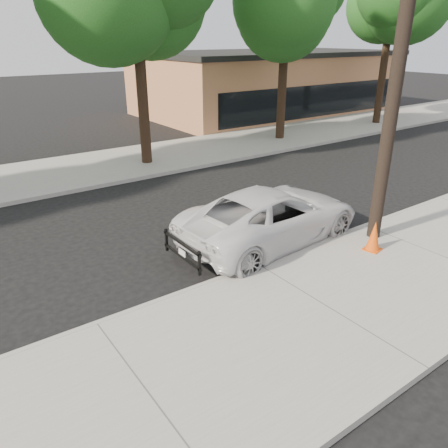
{
  "coord_description": "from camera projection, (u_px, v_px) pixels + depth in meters",
  "views": [
    {
      "loc": [
        -6.03,
        -9.13,
        5.18
      ],
      "look_at": [
        -0.4,
        -1.27,
        1.0
      ],
      "focal_mm": 35.0,
      "sensor_mm": 36.0,
      "label": 1
    }
  ],
  "objects": [
    {
      "name": "police_cruiser",
      "position": [
        271.0,
        215.0,
        11.72
      ],
      "size": [
        5.52,
        2.87,
        1.49
      ],
      "primitive_type": "imported",
      "rotation": [
        0.0,
        0.0,
        1.65
      ],
      "color": "silver",
      "rests_on": "ground"
    },
    {
      "name": "tree_e",
      "position": [
        396.0,
        7.0,
        24.95
      ],
      "size": [
        4.8,
        4.65,
        9.25
      ],
      "color": "black",
      "rests_on": "far_sidewalk"
    },
    {
      "name": "traffic_cone",
      "position": [
        374.0,
        236.0,
        11.02
      ],
      "size": [
        0.47,
        0.47,
        0.78
      ],
      "rotation": [
        0.0,
        0.0,
        0.2
      ],
      "color": "#E9500C",
      "rests_on": "near_sidewalk"
    },
    {
      "name": "curb_near",
      "position": [
        258.0,
        267.0,
        10.5
      ],
      "size": [
        90.0,
        0.12,
        0.16
      ],
      "primitive_type": "cube",
      "color": "#9E9B93",
      "rests_on": "ground"
    },
    {
      "name": "ground",
      "position": [
        209.0,
        239.0,
        12.09
      ],
      "size": [
        120.0,
        120.0,
        0.0
      ],
      "primitive_type": "plane",
      "color": "black",
      "rests_on": "ground"
    },
    {
      "name": "tree_d",
      "position": [
        291.0,
        9.0,
        20.95
      ],
      "size": [
        4.5,
        4.35,
        8.75
      ],
      "color": "black",
      "rests_on": "far_sidewalk"
    },
    {
      "name": "building_main",
      "position": [
        269.0,
        83.0,
        31.79
      ],
      "size": [
        18.0,
        10.0,
        4.0
      ],
      "primitive_type": "cube",
      "color": "#BC774E",
      "rests_on": "ground"
    },
    {
      "name": "utility_pole",
      "position": [
        399.0,
        58.0,
        10.14
      ],
      "size": [
        1.4,
        0.34,
        9.0
      ],
      "color": "black",
      "rests_on": "near_sidewalk"
    },
    {
      "name": "near_sidewalk",
      "position": [
        327.0,
        309.0,
        8.85
      ],
      "size": [
        90.0,
        4.4,
        0.15
      ],
      "primitive_type": "cube",
      "color": "gray",
      "rests_on": "ground"
    },
    {
      "name": "far_sidewalk",
      "position": [
        97.0,
        167.0,
        18.4
      ],
      "size": [
        90.0,
        5.0,
        0.15
      ],
      "primitive_type": "cube",
      "color": "gray",
      "rests_on": "ground"
    }
  ]
}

